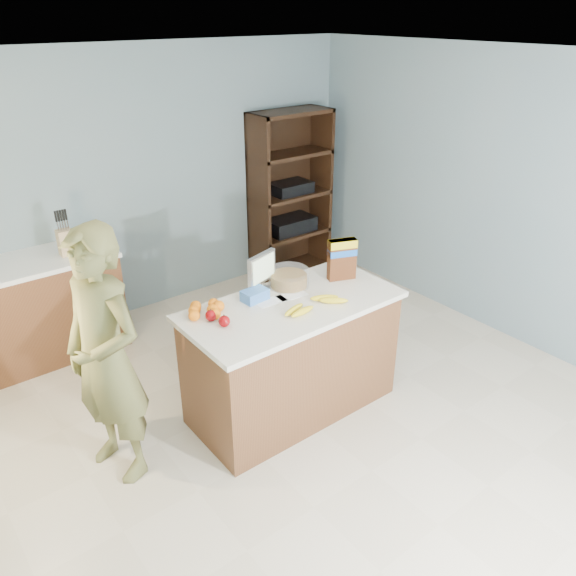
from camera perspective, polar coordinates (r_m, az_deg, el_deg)
floor at (r=4.25m, az=2.99°, el=-13.87°), size 4.50×5.00×0.02m
walls at (r=3.41m, az=3.65°, el=7.72°), size 4.52×5.02×2.51m
counter_peninsula at (r=4.18m, az=0.42°, el=-7.43°), size 1.56×0.76×0.90m
back_cabinet at (r=5.24m, az=-23.44°, el=-1.81°), size 1.24×0.62×0.90m
shelving_unit at (r=6.32m, az=-0.04°, el=9.25°), size 0.90×0.40×1.80m
person at (r=3.60m, az=-18.02°, el=-6.80°), size 0.58×0.71×1.70m
knife_block at (r=5.01m, az=-21.65°, el=4.41°), size 0.12×0.10×0.31m
envelopes at (r=3.99m, az=-0.65°, el=-1.06°), size 0.40×0.14×0.00m
bananas at (r=3.86m, az=2.63°, el=-1.70°), size 0.50×0.22×0.04m
apples at (r=3.69m, az=-7.17°, el=-3.08°), size 0.11×0.19×0.08m
oranges at (r=3.81m, az=-8.36°, el=-2.16°), size 0.27×0.25×0.08m
blue_carton at (r=3.95m, az=-3.39°, el=-0.73°), size 0.19×0.13×0.08m
salad_bowl at (r=4.15m, az=0.08°, el=0.97°), size 0.30×0.30×0.13m
tv at (r=4.05m, az=-2.68°, el=1.87°), size 0.28×0.12×0.28m
cereal_box at (r=4.22m, az=5.52°, el=3.22°), size 0.23×0.15×0.32m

